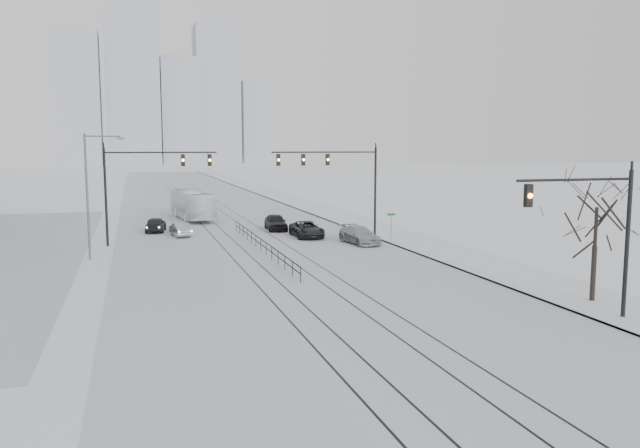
{
  "coord_description": "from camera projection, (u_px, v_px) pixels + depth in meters",
  "views": [
    {
      "loc": [
        -9.35,
        -17.12,
        8.03
      ],
      "look_at": [
        1.9,
        20.33,
        3.2
      ],
      "focal_mm": 35.0,
      "sensor_mm": 36.0,
      "label": 1
    }
  ],
  "objects": [
    {
      "name": "traffic_mast_nw",
      "position": [
        143.0,
        177.0,
        51.02
      ],
      "size": [
        9.1,
        0.37,
        8.0
      ],
      "color": "black",
      "rests_on": "ground"
    },
    {
      "name": "traffic_mast_ne",
      "position": [
        340.0,
        173.0,
        54.81
      ],
      "size": [
        9.6,
        0.37,
        8.0
      ],
      "color": "black",
      "rests_on": "ground"
    },
    {
      "name": "sedan_nb_front",
      "position": [
        307.0,
        229.0,
        55.75
      ],
      "size": [
        2.45,
        5.13,
        1.41
      ],
      "primitive_type": "imported",
      "rotation": [
        0.0,
        0.0,
        -0.02
      ],
      "color": "black",
      "rests_on": "ground"
    },
    {
      "name": "traffic_mast_near",
      "position": [
        599.0,
        224.0,
        28.15
      ],
      "size": [
        6.1,
        0.37,
        7.0
      ],
      "color": "black",
      "rests_on": "ground"
    },
    {
      "name": "sidewalk_east",
      "position": [
        318.0,
        209.0,
        80.8
      ],
      "size": [
        5.0,
        260.0,
        0.16
      ],
      "primitive_type": "cube",
      "color": "silver",
      "rests_on": "ground"
    },
    {
      "name": "street_light_west",
      "position": [
        91.0,
        187.0,
        44.32
      ],
      "size": [
        2.73,
        0.25,
        9.0
      ],
      "color": "#595B60",
      "rests_on": "ground"
    },
    {
      "name": "ground",
      "position": [
        446.0,
        400.0,
        19.92
      ],
      "size": [
        500.0,
        500.0,
        0.0
      ],
      "primitive_type": "plane",
      "color": "white",
      "rests_on": "ground"
    },
    {
      "name": "median_fence",
      "position": [
        261.0,
        244.0,
        48.37
      ],
      "size": [
        0.06,
        24.0,
        1.0
      ],
      "color": "black",
      "rests_on": "ground"
    },
    {
      "name": "road",
      "position": [
        213.0,
        212.0,
        76.95
      ],
      "size": [
        22.0,
        260.0,
        0.02
      ],
      "primitive_type": "cube",
      "color": "silver",
      "rests_on": "ground"
    },
    {
      "name": "street_sign",
      "position": [
        391.0,
        222.0,
        53.51
      ],
      "size": [
        0.7,
        0.06,
        2.4
      ],
      "color": "#595B60",
      "rests_on": "ground"
    },
    {
      "name": "tram_rails",
      "position": [
        240.0,
        234.0,
        57.94
      ],
      "size": [
        5.3,
        180.0,
        0.01
      ],
      "color": "black",
      "rests_on": "ground"
    },
    {
      "name": "curb",
      "position": [
        299.0,
        210.0,
        80.1
      ],
      "size": [
        0.1,
        260.0,
        0.12
      ],
      "primitive_type": "cube",
      "color": "gray",
      "rests_on": "ground"
    },
    {
      "name": "sedan_nb_right",
      "position": [
        359.0,
        235.0,
        52.04
      ],
      "size": [
        2.65,
        5.15,
        1.43
      ],
      "primitive_type": "imported",
      "rotation": [
        0.0,
        0.0,
        0.14
      ],
      "color": "#9FA0A7",
      "rests_on": "ground"
    },
    {
      "name": "sedan_nb_far",
      "position": [
        276.0,
        222.0,
        60.53
      ],
      "size": [
        2.12,
        4.68,
        1.56
      ],
      "primitive_type": "imported",
      "rotation": [
        0.0,
        0.0,
        -0.06
      ],
      "color": "black",
      "rests_on": "ground"
    },
    {
      "name": "box_truck",
      "position": [
        192.0,
        205.0,
        69.61
      ],
      "size": [
        4.11,
        11.83,
        3.23
      ],
      "primitive_type": "imported",
      "rotation": [
        0.0,
        0.0,
        3.26
      ],
      "color": "white",
      "rests_on": "ground"
    },
    {
      "name": "sedan_sb_outer",
      "position": [
        180.0,
        230.0,
        56.37
      ],
      "size": [
        1.85,
        3.91,
        1.24
      ],
      "primitive_type": "imported",
      "rotation": [
        0.0,
        0.0,
        3.29
      ],
      "color": "#A2A6AA",
      "rests_on": "ground"
    },
    {
      "name": "bare_tree",
      "position": [
        596.0,
        217.0,
        31.7
      ],
      "size": [
        4.4,
        4.4,
        6.1
      ],
      "color": "black",
      "rests_on": "ground"
    },
    {
      "name": "skyline",
      "position": [
        163.0,
        96.0,
        277.68
      ],
      "size": [
        96.0,
        48.0,
        72.0
      ],
      "color": "#A6ABB6",
      "rests_on": "ground"
    },
    {
      "name": "sedan_sb_inner",
      "position": [
        156.0,
        224.0,
        59.32
      ],
      "size": [
        2.31,
        4.39,
        1.42
      ],
      "primitive_type": "imported",
      "rotation": [
        0.0,
        0.0,
        2.99
      ],
      "color": "black",
      "rests_on": "ground"
    }
  ]
}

